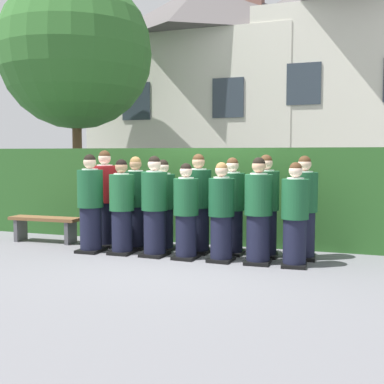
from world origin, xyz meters
TOP-DOWN VIEW (x-y plane):
  - ground_plane at (0.00, 0.00)m, footprint 60.00×60.00m
  - student_front_row_0 at (-1.73, -0.04)m, footprint 0.43×0.52m
  - student_front_row_1 at (-1.15, 0.01)m, footprint 0.41×0.50m
  - student_front_row_2 at (-0.56, 0.02)m, footprint 0.43×0.49m
  - student_front_row_3 at (-0.00, -0.01)m, footprint 0.40×0.46m
  - student_front_row_4 at (0.58, 0.00)m, footprint 0.40×0.50m
  - student_front_row_5 at (1.16, 0.03)m, footprint 0.42×0.52m
  - student_front_row_6 at (1.71, 0.02)m, footprint 0.40×0.47m
  - student_in_red_blazer at (-1.76, 0.53)m, footprint 0.45×0.53m
  - student_rear_row_1 at (-1.14, 0.51)m, footprint 0.42×0.52m
  - student_rear_row_2 at (-0.62, 0.53)m, footprint 0.41×0.47m
  - student_rear_row_3 at (0.03, 0.52)m, footprint 0.44×0.52m
  - student_rear_row_4 at (0.60, 0.57)m, footprint 0.42×0.47m
  - student_rear_row_5 at (1.16, 0.56)m, footprint 0.43×0.54m
  - student_rear_row_6 at (1.77, 0.59)m, footprint 0.43×0.50m
  - hedge at (0.00, 1.62)m, footprint 10.59×0.70m
  - school_building_main at (2.28, 8.36)m, footprint 5.69×4.69m
  - school_building_annex at (-2.41, 8.04)m, footprint 6.67×4.06m
  - oak_tree_left at (-4.35, 3.69)m, footprint 3.88×3.88m
  - wooden_bench at (-3.03, 0.47)m, footprint 1.41×0.40m

SIDE VIEW (x-z plane):
  - ground_plane at x=0.00m, z-range 0.00..0.00m
  - wooden_bench at x=-3.03m, z-range 0.11..0.59m
  - student_front_row_3 at x=0.00m, z-range -0.04..1.49m
  - student_front_row_4 at x=0.58m, z-range -0.04..1.51m
  - student_front_row_6 at x=1.71m, z-range -0.04..1.52m
  - student_rear_row_2 at x=-0.62m, z-range -0.04..1.54m
  - student_front_row_1 at x=-1.15m, z-range -0.04..1.55m
  - student_rear_row_4 at x=0.60m, z-range -0.04..1.58m
  - student_front_row_5 at x=1.16m, z-range -0.04..1.59m
  - student_rear_row_1 at x=-1.14m, z-range -0.04..1.59m
  - student_front_row_2 at x=-0.56m, z-range -0.04..1.60m
  - student_rear_row_6 at x=1.77m, z-range -0.04..1.61m
  - student_rear_row_5 at x=1.16m, z-range -0.04..1.62m
  - student_front_row_0 at x=-1.73m, z-range -0.04..1.63m
  - student_rear_row_3 at x=0.03m, z-range -0.04..1.64m
  - student_in_red_blazer at x=-1.76m, z-range -0.04..1.70m
  - hedge at x=0.00m, z-range 0.00..1.78m
  - school_building_annex at x=-2.41m, z-range 0.09..7.19m
  - school_building_main at x=2.28m, z-range 0.08..7.37m
  - oak_tree_left at x=-4.35m, z-range 1.14..7.33m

